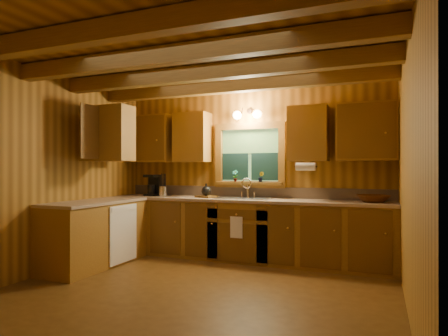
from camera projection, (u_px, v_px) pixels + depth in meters
room at (197, 172)px, 4.25m from camera, size 4.20×4.20×4.20m
ceiling_beams at (197, 64)px, 4.26m from camera, size 4.20×2.54×0.18m
base_cabinets at (205, 231)px, 5.63m from camera, size 4.20×2.22×0.86m
countertop at (206, 200)px, 5.63m from camera, size 4.20×2.24×0.04m
backsplash at (250, 192)px, 6.00m from camera, size 4.20×0.02×0.16m
dishwasher_panel at (123, 234)px, 5.43m from camera, size 0.02×0.60×0.80m
upper_cabinets at (204, 135)px, 5.79m from camera, size 4.19×1.77×0.78m
window at (250, 157)px, 5.99m from camera, size 1.12×0.08×1.00m
window_sill at (249, 183)px, 5.94m from camera, size 1.06×0.14×0.04m
wall_sconce at (247, 114)px, 5.88m from camera, size 0.45×0.21×0.17m
paper_towel_roll at (306, 167)px, 5.33m from camera, size 0.27×0.11×0.11m
dish_towel at (236, 227)px, 5.43m from camera, size 0.18×0.01×0.30m
sink at (244, 201)px, 5.74m from camera, size 0.82×0.48×0.43m
coffee_maker at (153, 185)px, 6.35m from camera, size 0.19×0.25×0.35m
utensil_crock at (163, 191)px, 6.18m from camera, size 0.13×0.13×0.37m
cutting_board at (206, 197)px, 5.95m from camera, size 0.35×0.30×0.03m
teakettle at (206, 191)px, 5.95m from camera, size 0.15×0.15×0.19m
wicker_basket at (373, 199)px, 5.09m from camera, size 0.52×0.52×0.10m
potted_plant_left at (235, 176)px, 5.99m from camera, size 0.10×0.07×0.18m
potted_plant_right at (261, 177)px, 5.85m from camera, size 0.09×0.08×0.16m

